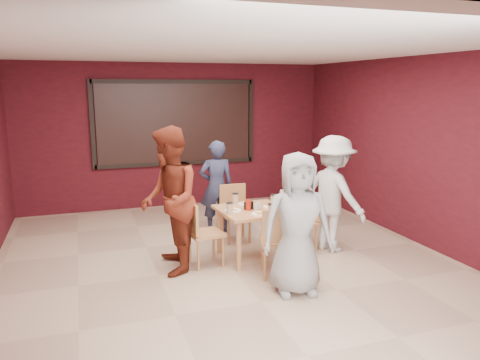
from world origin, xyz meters
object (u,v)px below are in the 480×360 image
object	(u,v)px
chair_right	(304,218)
dining_table	(252,215)
chair_left	(201,230)
chair_front	(279,238)
diner_front	(297,224)
diner_left	(169,201)
diner_right	(333,194)
diner_back	(216,187)
chair_back	(235,209)

from	to	relation	value
chair_right	dining_table	bearing A→B (deg)	-174.01
chair_left	dining_table	bearing A→B (deg)	3.54
chair_front	diner_front	xyz separation A→B (m)	(0.03, -0.45, 0.31)
chair_left	diner_left	size ratio (longest dim) A/B	0.47
diner_right	diner_back	bearing A→B (deg)	25.03
diner_front	diner_back	world-z (taller)	diner_front
diner_front	diner_left	world-z (taller)	diner_left
chair_back	diner_back	bearing A→B (deg)	108.04
chair_back	diner_front	size ratio (longest dim) A/B	0.52
chair_left	chair_right	world-z (taller)	chair_left
diner_back	diner_right	world-z (taller)	diner_right
chair_right	diner_back	bearing A→B (deg)	128.36
chair_back	diner_back	size ratio (longest dim) A/B	0.57
dining_table	diner_front	bearing A→B (deg)	-85.46
dining_table	diner_right	world-z (taller)	diner_right
diner_back	diner_left	world-z (taller)	diner_left
diner_front	diner_right	xyz separation A→B (m)	(1.12, 1.13, 0.02)
chair_back	chair_front	bearing A→B (deg)	-88.34
chair_right	diner_left	bearing A→B (deg)	-174.66
chair_left	chair_right	size ratio (longest dim) A/B	1.06
chair_front	diner_back	xyz separation A→B (m)	(-0.20, 2.06, 0.24)
dining_table	diner_front	world-z (taller)	diner_front
diner_front	diner_back	distance (m)	2.52
chair_front	chair_back	xyz separation A→B (m)	(-0.05, 1.59, -0.02)
chair_back	chair_left	world-z (taller)	chair_left
dining_table	chair_right	world-z (taller)	dining_table
chair_left	chair_front	bearing A→B (deg)	-40.87
chair_right	diner_left	size ratio (longest dim) A/B	0.44
chair_right	chair_front	bearing A→B (deg)	-132.64
diner_back	diner_left	distance (m)	1.76
chair_front	chair_right	size ratio (longest dim) A/B	1.09
chair_back	diner_back	xyz separation A→B (m)	(-0.15, 0.47, 0.27)
dining_table	chair_right	size ratio (longest dim) A/B	1.16
chair_front	diner_back	world-z (taller)	diner_back
dining_table	chair_left	size ratio (longest dim) A/B	1.09
diner_front	diner_back	xyz separation A→B (m)	(-0.23, 2.51, -0.07)
diner_right	diner_left	bearing A→B (deg)	71.63
chair_left	diner_front	xyz separation A→B (m)	(0.84, -1.15, 0.32)
diner_front	diner_left	distance (m)	1.67
diner_front	diner_right	world-z (taller)	diner_right
diner_left	diner_right	size ratio (longest dim) A/B	1.12
chair_back	diner_right	xyz separation A→B (m)	(1.19, -0.91, 0.35)
chair_back	diner_front	bearing A→B (deg)	-87.98
diner_right	chair_right	bearing A→B (deg)	48.40
chair_right	diner_front	size ratio (longest dim) A/B	0.50
diner_back	diner_left	bearing A→B (deg)	60.77
chair_left	diner_back	world-z (taller)	diner_back
chair_back	dining_table	bearing A→B (deg)	-91.57
diner_back	diner_right	bearing A→B (deg)	140.94
dining_table	diner_back	size ratio (longest dim) A/B	0.63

